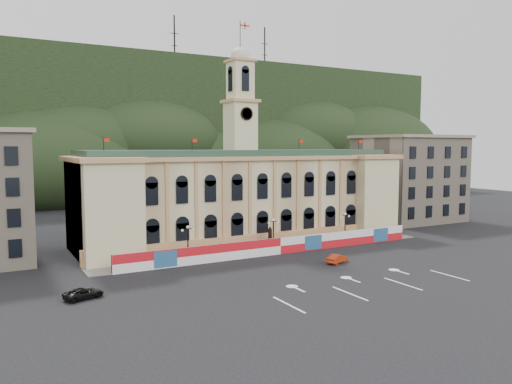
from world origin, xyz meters
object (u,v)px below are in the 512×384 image
statue (270,243)px  black_suv (84,293)px  red_sedan (337,259)px  lamp_center (273,232)px

statue → black_suv: size_ratio=0.82×
red_sedan → black_suv: size_ratio=0.89×
lamp_center → black_suv: lamp_center is taller
lamp_center → black_suv: 31.95m
statue → black_suv: (-30.00, -11.71, -0.60)m
statue → black_suv: statue is taller
red_sedan → black_suv: red_sedan is taller
lamp_center → red_sedan: size_ratio=1.27×
statue → black_suv: 32.21m
lamp_center → statue: bearing=90.0°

